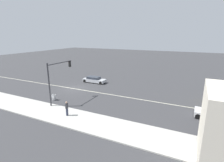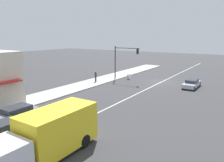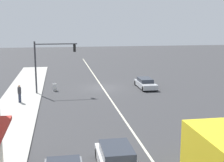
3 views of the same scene
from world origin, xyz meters
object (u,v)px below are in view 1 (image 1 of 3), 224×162
Objects in this scene: van_white at (215,114)px; warning_aframe_sign at (54,97)px; sedan_silver at (94,80)px; pedestrian at (67,108)px; traffic_signal_main at (57,75)px.

warning_aframe_sign is at bearing -80.44° from van_white.
sedan_silver reaches higher than warning_aframe_sign.
sedan_silver is (-13.89, -4.90, -0.45)m from pedestrian.
pedestrian reaches higher than sedan_silver.
van_white is (-3.41, 20.27, 0.19)m from warning_aframe_sign.
sedan_silver is (-10.61, 0.21, 0.14)m from warning_aframe_sign.
sedan_silver is 1.02× the size of van_white.
sedan_silver is at bearing -174.30° from traffic_signal_main.
traffic_signal_main is 6.69× the size of warning_aframe_sign.
pedestrian is 16.57m from van_white.
warning_aframe_sign is 0.19× the size of van_white.
warning_aframe_sign is 0.19× the size of sedan_silver.
van_white is at bearing 113.81° from pedestrian.
traffic_signal_main reaches higher than warning_aframe_sign.
pedestrian is 6.10m from warning_aframe_sign.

